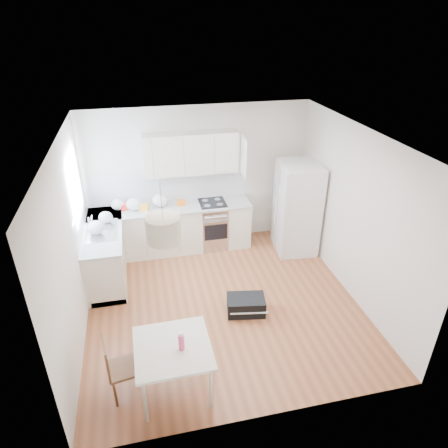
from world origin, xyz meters
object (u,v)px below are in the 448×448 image
refrigerator (297,208)px  dining_chair (124,366)px  gym_bag (246,305)px  dining_table (173,351)px

refrigerator → dining_chair: refrigerator is taller
dining_chair → refrigerator: bearing=30.6°
dining_chair → gym_bag: bearing=21.9°
refrigerator → gym_bag: 2.31m
dining_chair → gym_bag: dining_chair is taller
refrigerator → dining_chair: bearing=-134.2°
dining_table → gym_bag: bearing=43.3°
refrigerator → dining_table: bearing=-127.8°
dining_table → refrigerator: bearing=46.0°
dining_table → gym_bag: size_ratio=1.56×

